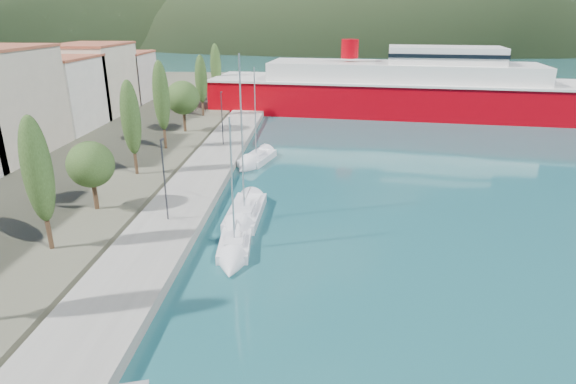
{
  "coord_description": "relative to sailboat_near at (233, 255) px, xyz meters",
  "views": [
    {
      "loc": [
        1.94,
        -17.26,
        15.16
      ],
      "look_at": [
        0.0,
        14.0,
        3.5
      ],
      "focal_mm": 30.0,
      "sensor_mm": 36.0,
      "label": 1
    }
  ],
  "objects": [
    {
      "name": "sailboat_near",
      "position": [
        0.0,
        0.0,
        0.0
      ],
      "size": [
        2.61,
        7.07,
        9.96
      ],
      "color": "silver",
      "rests_on": "ground"
    },
    {
      "name": "town_buildings",
      "position": [
        -28.6,
        26.39,
        5.29
      ],
      "size": [
        9.2,
        69.2,
        11.3
      ],
      "color": "beige",
      "rests_on": "land_strip"
    },
    {
      "name": "tree_row",
      "position": [
        -11.88,
        22.15,
        5.37
      ],
      "size": [
        4.26,
        64.55,
        9.98
      ],
      "color": "#47301E",
      "rests_on": "land_strip"
    },
    {
      "name": "sailboat_mid",
      "position": [
        -0.26,
        4.74,
        0.05
      ],
      "size": [
        2.72,
        9.46,
        13.53
      ],
      "color": "silver",
      "rests_on": "ground"
    },
    {
      "name": "sailboat_far",
      "position": [
        -1.58,
        20.49,
        0.03
      ],
      "size": [
        4.33,
        7.84,
        10.98
      ],
      "color": "silver",
      "rests_on": "ground"
    },
    {
      "name": "ferry",
      "position": [
        18.67,
        50.12,
        3.37
      ],
      "size": [
        61.54,
        20.46,
        12.0
      ],
      "color": "#9D0009",
      "rests_on": "ground"
    },
    {
      "name": "quay",
      "position": [
        -5.6,
        15.49,
        0.12
      ],
      "size": [
        5.0,
        88.0,
        0.8
      ],
      "primitive_type": "cube",
      "color": "gray",
      "rests_on": "ground"
    },
    {
      "name": "ground",
      "position": [
        3.4,
        109.49,
        -0.28
      ],
      "size": [
        1400.0,
        1400.0,
        0.0
      ],
      "primitive_type": "plane",
      "color": "#1E575C"
    },
    {
      "name": "lamp_posts",
      "position": [
        -5.6,
        4.6,
        3.81
      ],
      "size": [
        0.15,
        43.74,
        6.06
      ],
      "color": "#2D2D33",
      "rests_on": "quay"
    }
  ]
}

